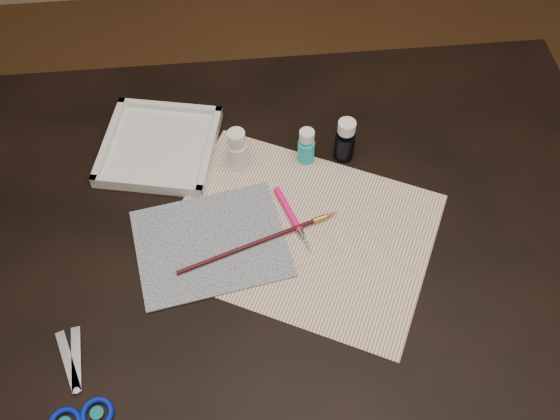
{
  "coord_description": "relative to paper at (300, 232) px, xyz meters",
  "views": [
    {
      "loc": [
        -0.06,
        -0.62,
        1.69
      ],
      "look_at": [
        0.0,
        0.0,
        0.8
      ],
      "focal_mm": 40.0,
      "sensor_mm": 36.0,
      "label": 1
    }
  ],
  "objects": [
    {
      "name": "ground",
      "position": [
        -0.04,
        0.02,
        -0.76
      ],
      "size": [
        3.5,
        3.5,
        0.02
      ],
      "primitive_type": "cube",
      "color": "#422614",
      "rests_on": "ground"
    },
    {
      "name": "canvas",
      "position": [
        -0.16,
        -0.01,
        0.0
      ],
      "size": [
        0.29,
        0.25,
        0.0
      ],
      "primitive_type": "cube",
      "rotation": [
        0.0,
        0.0,
        0.17
      ],
      "color": "black",
      "rests_on": "paper"
    },
    {
      "name": "paint_bottle_cyan",
      "position": [
        0.03,
        0.17,
        0.04
      ],
      "size": [
        0.04,
        0.04,
        0.08
      ],
      "primitive_type": "cylinder",
      "rotation": [
        0.0,
        0.0,
        0.22
      ],
      "color": "#1DBFCD",
      "rests_on": "table"
    },
    {
      "name": "paintbrush",
      "position": [
        -0.07,
        -0.02,
        0.01
      ],
      "size": [
        0.3,
        0.11,
        0.01
      ],
      "primitive_type": null,
      "rotation": [
        0.0,
        0.0,
        0.33
      ],
      "color": "black",
      "rests_on": "canvas"
    },
    {
      "name": "table",
      "position": [
        -0.04,
        0.02,
        -0.38
      ],
      "size": [
        1.3,
        0.9,
        0.75
      ],
      "primitive_type": "cube",
      "color": "black",
      "rests_on": "ground"
    },
    {
      "name": "scissors",
      "position": [
        -0.38,
        -0.24,
        0.0
      ],
      "size": [
        0.16,
        0.22,
        0.01
      ],
      "primitive_type": null,
      "rotation": [
        0.0,
        0.0,
        1.92
      ],
      "color": "silver",
      "rests_on": "table"
    },
    {
      "name": "craft_knife",
      "position": [
        -0.01,
        0.02,
        0.01
      ],
      "size": [
        0.06,
        0.15,
        0.01
      ],
      "primitive_type": null,
      "rotation": [
        0.0,
        0.0,
        -1.25
      ],
      "color": "#FF107F",
      "rests_on": "paper"
    },
    {
      "name": "paint_bottle_white",
      "position": [
        -0.1,
        0.17,
        0.05
      ],
      "size": [
        0.04,
        0.04,
        0.09
      ],
      "primitive_type": "cylinder",
      "rotation": [
        0.0,
        0.0,
        -0.19
      ],
      "color": "white",
      "rests_on": "table"
    },
    {
      "name": "paper",
      "position": [
        0.0,
        0.0,
        0.0
      ],
      "size": [
        0.57,
        0.52,
        0.0
      ],
      "primitive_type": "cube",
      "rotation": [
        0.0,
        0.0,
        -0.47
      ],
      "color": "white",
      "rests_on": "table"
    },
    {
      "name": "paint_bottle_navy",
      "position": [
        0.1,
        0.17,
        0.05
      ],
      "size": [
        0.04,
        0.04,
        0.09
      ],
      "primitive_type": "cylinder",
      "rotation": [
        0.0,
        0.0,
        0.18
      ],
      "color": "black",
      "rests_on": "table"
    },
    {
      "name": "palette_tray",
      "position": [
        -0.25,
        0.22,
        0.01
      ],
      "size": [
        0.26,
        0.26,
        0.03
      ],
      "primitive_type": "cube",
      "rotation": [
        0.0,
        0.0,
        -0.22
      ],
      "color": "silver",
      "rests_on": "table"
    }
  ]
}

